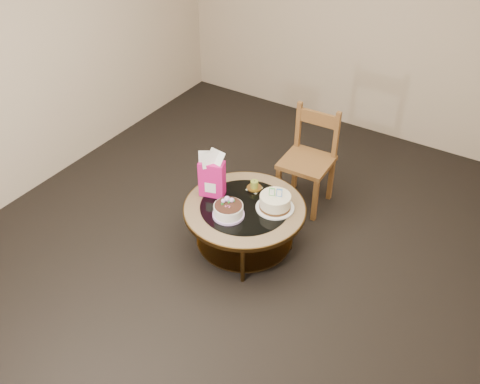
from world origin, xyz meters
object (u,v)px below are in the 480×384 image
Objects in this scene: cream_cake at (275,202)px; gift_bag at (212,174)px; dining_chair at (309,159)px; coffee_table at (245,214)px; decorated_cake at (228,211)px.

cream_cake is 0.76× the size of gift_bag.
dining_chair reaches higher than cream_cake.
dining_chair reaches higher than coffee_table.
gift_bag is (-0.32, -0.00, 0.29)m from coffee_table.
decorated_cake is 0.27× the size of dining_chair.
gift_bag is at bearing -179.22° from coffee_table.
cream_cake is 0.33× the size of dining_chair.
dining_chair reaches higher than decorated_cake.
dining_chair is (0.19, 1.05, -0.03)m from decorated_cake.
coffee_table is 3.94× the size of decorated_cake.
dining_chair reaches higher than gift_bag.
decorated_cake is (-0.05, -0.17, 0.13)m from coffee_table.
gift_bag reaches higher than coffee_table.
cream_cake reaches higher than decorated_cake.
dining_chair is (-0.08, 0.77, -0.04)m from cream_cake.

